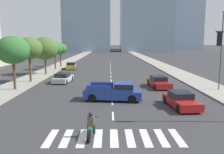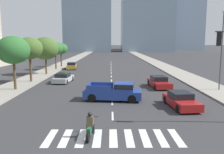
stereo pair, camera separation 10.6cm
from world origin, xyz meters
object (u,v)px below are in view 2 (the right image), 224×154
Objects in this scene: sedan_gold_0 at (72,66)px; sedan_red_1 at (159,82)px; sedan_silver_3 at (63,78)px; street_tree_fifth at (61,49)px; street_tree_third at (45,48)px; street_tree_nearest at (13,50)px; street_tree_fourth at (55,49)px; motorcycle_third at (90,127)px; pickup_truck at (116,92)px; street_tree_second at (30,48)px; sedan_red_2 at (181,100)px; street_lamp_east at (222,45)px.

sedan_gold_0 reaches higher than sedan_red_1.
street_tree_fifth reaches higher than sedan_silver_3.
street_tree_nearest is at bearing -90.00° from street_tree_third.
street_tree_fourth is at bearing -142.15° from sedan_red_1.
street_tree_fourth reaches higher than motorcycle_third.
street_tree_fourth is (-11.13, 24.56, 3.31)m from pickup_truck.
street_tree_second is (-0.00, 5.32, 0.04)m from street_tree_nearest.
street_tree_second is (-2.91, -15.64, 3.93)m from sedan_gold_0.
street_tree_third is (0.00, 7.60, -0.21)m from street_tree_second.
street_tree_fifth is (-0.00, 5.17, -0.20)m from street_tree_fourth.
motorcycle_third is 9.33m from sedan_red_2.
motorcycle_third is 0.36× the size of street_tree_third.
street_tree_nearest is at bearing 179.00° from street_lamp_east.
sedan_gold_0 is at bearing 10.74° from sedan_silver_3.
street_lamp_east reaches higher than motorcycle_third.
street_tree_third is at bearing 90.00° from street_tree_second.
street_tree_second is 19.83m from street_tree_fifth.
pickup_truck is at bearing -41.67° from street_tree_second.
street_lamp_east is at bearing -41.89° from street_tree_fourth.
street_tree_third is at bearing -90.00° from street_tree_fifth.
sedan_red_1 is 28.81m from street_tree_fifth.
pickup_truck is at bearing -22.39° from street_tree_nearest.
street_tree_fifth is (-22.71, 25.53, -1.12)m from street_lamp_east.
sedan_gold_0 is at bearing 79.46° from street_tree_second.
sedan_red_2 is at bearing -4.05° from sedan_red_1.
sedan_gold_0 is 1.00× the size of sedan_red_2.
street_lamp_east is (19.80, -21.35, 4.42)m from sedan_gold_0.
pickup_truck is 31.89m from street_tree_fifth.
sedan_red_1 is 20.26m from street_tree_third.
street_tree_fifth is at bearing 90.00° from street_tree_third.
sedan_red_1 is 1.06× the size of sedan_silver_3.
street_tree_second is at bearing -90.00° from street_tree_third.
street_tree_second is 1.17× the size of street_tree_fifth.
street_tree_fifth is at bearing 90.00° from street_tree_fourth.
street_lamp_east is at bearing -141.58° from sedan_gold_0.
sedan_red_2 is at bearing -58.49° from street_tree_fourth.
street_tree_nearest reaches higher than street_tree_fourth.
street_tree_third reaches higher than motorcycle_third.
sedan_red_1 is at bearing 174.42° from sedan_red_2.
street_lamp_east is (6.23, -2.14, 4.43)m from sedan_red_1.
pickup_truck is at bearing -166.58° from sedan_gold_0.
street_tree_second reaches higher than sedan_red_1.
sedan_silver_3 is at bearing 51.32° from street_tree_nearest.
sedan_red_1 is (5.35, 6.32, -0.20)m from pickup_truck.
street_tree_nearest is (-22.71, 0.39, -0.54)m from street_lamp_east.
sedan_gold_0 is 16.38m from street_tree_second.
street_tree_nearest is at bearing 41.44° from motorcycle_third.
sedan_red_2 is at bearing -43.26° from motorcycle_third.
street_tree_second is 14.66m from street_tree_fourth.
street_tree_nearest is 1.18× the size of street_tree_fifth.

